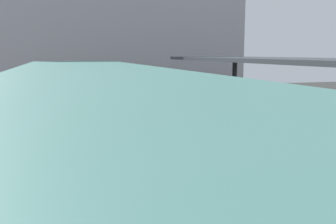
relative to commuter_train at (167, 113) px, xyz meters
name	(u,v)px	position (x,y,z in m)	size (l,w,h in m)	color
ground_plane	(233,208)	(0.00, -6.80, -1.73)	(80.00, 80.00, 0.00)	#383835
platform_left	(100,206)	(-3.80, -6.80, -1.23)	(4.40, 28.00, 1.00)	gray
track_ballast	(233,204)	(0.00, -6.80, -1.63)	(3.20, 28.00, 0.20)	#59544C
rail_near_side	(210,202)	(-0.72, -6.80, -1.46)	(0.08, 28.00, 0.14)	slate
rail_far_side	(255,196)	(0.72, -6.80, -1.46)	(0.08, 28.00, 0.14)	slate
commuter_train	(167,113)	(0.00, 0.00, 0.00)	(2.78, 12.09, 3.10)	#2D5633
canopy_left	(91,72)	(-3.80, -5.40, 2.18)	(4.18, 21.00, 3.02)	#333335
canopy_right	(320,62)	(3.80, -5.40, 2.40)	(4.18, 21.00, 3.25)	#333335
platform_bench	(284,128)	(3.87, -3.39, -0.26)	(1.40, 0.41, 0.86)	black
platform_sign	(279,110)	(2.10, -5.71, 0.90)	(0.90, 0.08, 2.21)	#262628
passenger_near_bench	(259,109)	(4.33, -0.65, 0.12)	(0.36, 0.36, 1.63)	#7A337A
station_building_backdrop	(122,40)	(0.20, 13.20, 3.77)	(18.00, 6.00, 11.00)	#B7B2B7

